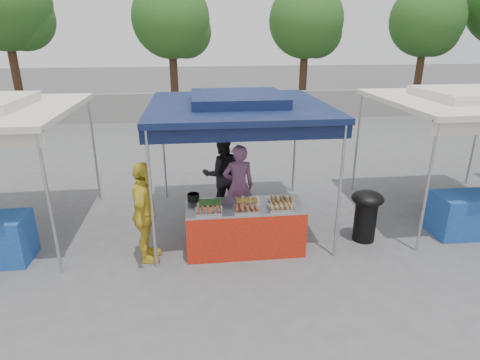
{
  "coord_description": "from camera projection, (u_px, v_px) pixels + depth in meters",
  "views": [
    {
      "loc": [
        -0.8,
        -6.28,
        3.62
      ],
      "look_at": [
        0.0,
        0.6,
        1.05
      ],
      "focal_mm": 30.0,
      "sensor_mm": 36.0,
      "label": 1
    }
  ],
  "objects": [
    {
      "name": "food_tray_fl",
      "position": [
        208.0,
        211.0,
        6.51
      ],
      "size": [
        0.42,
        0.3,
        0.07
      ],
      "color": "#B7B7BC",
      "rests_on": "vendor_table"
    },
    {
      "name": "crate_right",
      "position": [
        264.0,
        225.0,
        7.69
      ],
      "size": [
        0.45,
        0.31,
        0.27
      ],
      "primitive_type": "cube",
      "color": "navy",
      "rests_on": "ground_plane"
    },
    {
      "name": "vendor_woman",
      "position": [
        239.0,
        187.0,
        7.68
      ],
      "size": [
        0.64,
        0.45,
        1.66
      ],
      "primitive_type": "imported",
      "rotation": [
        0.0,
        0.0,
        3.22
      ],
      "color": "#7E5073",
      "rests_on": "ground_plane"
    },
    {
      "name": "food_tray_fm",
      "position": [
        247.0,
        209.0,
        6.57
      ],
      "size": [
        0.42,
        0.3,
        0.07
      ],
      "color": "#B7B7BC",
      "rests_on": "vendor_table"
    },
    {
      "name": "food_tray_bm",
      "position": [
        247.0,
        201.0,
        6.89
      ],
      "size": [
        0.42,
        0.3,
        0.07
      ],
      "color": "#B7B7BC",
      "rests_on": "vendor_table"
    },
    {
      "name": "tree_0",
      "position": [
        7.0,
        7.0,
        16.72
      ],
      "size": [
        3.9,
        3.9,
        6.7
      ],
      "color": "#3B2516",
      "rests_on": "ground_plane"
    },
    {
      "name": "food_tray_fr",
      "position": [
        281.0,
        207.0,
        6.64
      ],
      "size": [
        0.42,
        0.3,
        0.07
      ],
      "color": "#B7B7BC",
      "rests_on": "vendor_table"
    },
    {
      "name": "back_wall",
      "position": [
        212.0,
        106.0,
        17.23
      ],
      "size": [
        40.0,
        0.25,
        1.2
      ],
      "primitive_type": "cube",
      "color": "slate",
      "rests_on": "ground_plane"
    },
    {
      "name": "cooking_pot",
      "position": [
        193.0,
        197.0,
        6.98
      ],
      "size": [
        0.21,
        0.21,
        0.12
      ],
      "primitive_type": "cylinder",
      "color": "black",
      "rests_on": "vendor_table"
    },
    {
      "name": "crate_stacked",
      "position": [
        264.0,
        213.0,
        7.6
      ],
      "size": [
        0.42,
        0.29,
        0.25
      ],
      "primitive_type": "cube",
      "color": "navy",
      "rests_on": "crate_right"
    },
    {
      "name": "tree_1",
      "position": [
        174.0,
        22.0,
        17.59
      ],
      "size": [
        3.47,
        3.4,
        5.85
      ],
      "color": "#3B2516",
      "rests_on": "ground_plane"
    },
    {
      "name": "neighbor_stall_right",
      "position": [
        474.0,
        144.0,
        7.66
      ],
      "size": [
        3.2,
        3.2,
        2.57
      ],
      "color": "#ACACB3",
      "rests_on": "ground_plane"
    },
    {
      "name": "customer_person",
      "position": [
        145.0,
        213.0,
        6.49
      ],
      "size": [
        0.47,
        1.03,
        1.72
      ],
      "primitive_type": "imported",
      "rotation": [
        0.0,
        0.0,
        1.52
      ],
      "color": "gold",
      "rests_on": "ground_plane"
    },
    {
      "name": "skewer_cup",
      "position": [
        242.0,
        209.0,
        6.58
      ],
      "size": [
        0.07,
        0.07,
        0.09
      ],
      "primitive_type": "cylinder",
      "color": "#ACACB3",
      "rests_on": "vendor_table"
    },
    {
      "name": "vendor_table",
      "position": [
        245.0,
        228.0,
        6.96
      ],
      "size": [
        2.0,
        0.8,
        0.85
      ],
      "color": "#B22110",
      "rests_on": "ground_plane"
    },
    {
      "name": "tree_3",
      "position": [
        429.0,
        23.0,
        18.91
      ],
      "size": [
        3.47,
        3.4,
        5.85
      ],
      "color": "#3B2516",
      "rests_on": "ground_plane"
    },
    {
      "name": "crate_left",
      "position": [
        212.0,
        229.0,
        7.51
      ],
      "size": [
        0.51,
        0.35,
        0.3
      ],
      "primitive_type": "cube",
      "color": "navy",
      "rests_on": "ground_plane"
    },
    {
      "name": "tree_2",
      "position": [
        309.0,
        24.0,
        18.23
      ],
      "size": [
        3.44,
        3.36,
        5.78
      ],
      "color": "#3B2516",
      "rests_on": "ground_plane"
    },
    {
      "name": "helper_man",
      "position": [
        222.0,
        174.0,
        8.31
      ],
      "size": [
        0.9,
        0.75,
        1.69
      ],
      "primitive_type": "imported",
      "rotation": [
        0.0,
        0.0,
        3.28
      ],
      "color": "black",
      "rests_on": "ground_plane"
    },
    {
      "name": "main_canopy",
      "position": [
        238.0,
        105.0,
        7.27
      ],
      "size": [
        3.2,
        3.2,
        2.57
      ],
      "color": "#ACACB3",
      "rests_on": "ground_plane"
    },
    {
      "name": "wok_burner",
      "position": [
        366.0,
        211.0,
        7.24
      ],
      "size": [
        0.57,
        0.57,
        0.96
      ],
      "rotation": [
        0.0,
        0.0,
        -0.41
      ],
      "color": "black",
      "rests_on": "ground_plane"
    },
    {
      "name": "ground_plane",
      "position": [
        244.0,
        246.0,
        7.2
      ],
      "size": [
        80.0,
        80.0,
        0.0
      ],
      "primitive_type": "plane",
      "color": "#525255"
    },
    {
      "name": "food_tray_bl",
      "position": [
        209.0,
        204.0,
        6.78
      ],
      "size": [
        0.42,
        0.3,
        0.07
      ],
      "color": "#B7B7BC",
      "rests_on": "vendor_table"
    },
    {
      "name": "food_tray_br",
      "position": [
        281.0,
        200.0,
        6.92
      ],
      "size": [
        0.42,
        0.3,
        0.07
      ],
      "color": "#B7B7BC",
      "rests_on": "vendor_table"
    }
  ]
}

